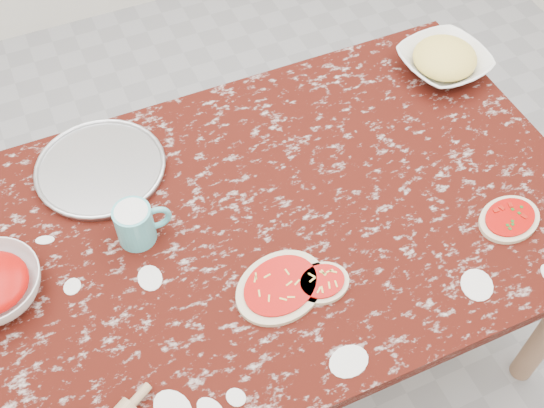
{
  "coord_description": "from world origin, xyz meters",
  "views": [
    {
      "loc": [
        -0.4,
        -0.91,
        2.12
      ],
      "look_at": [
        0.0,
        0.0,
        0.8
      ],
      "focal_mm": 44.29,
      "sensor_mm": 36.0,
      "label": 1
    }
  ],
  "objects": [
    {
      "name": "worktable",
      "position": [
        0.0,
        0.0,
        0.67
      ],
      "size": [
        1.6,
        1.0,
        0.75
      ],
      "color": "#320B06",
      "rests_on": "ground"
    },
    {
      "name": "ground",
      "position": [
        0.0,
        0.0,
        0.0
      ],
      "size": [
        4.0,
        4.0,
        0.0
      ],
      "primitive_type": "plane",
      "color": "gray"
    },
    {
      "name": "pizza_mid",
      "position": [
        0.03,
        -0.23,
        0.76
      ],
      "size": [
        0.13,
        0.11,
        0.02
      ],
      "color": "beige",
      "rests_on": "worktable"
    },
    {
      "name": "pizza_tray",
      "position": [
        -0.36,
        0.32,
        0.76
      ],
      "size": [
        0.41,
        0.41,
        0.01
      ],
      "primitive_type": "cylinder",
      "rotation": [
        0.0,
        0.0,
        0.27
      ],
      "color": "#B2B2B7",
      "rests_on": "worktable"
    },
    {
      "name": "pizza_left",
      "position": [
        -0.07,
        -0.2,
        0.76
      ],
      "size": [
        0.27,
        0.24,
        0.02
      ],
      "color": "beige",
      "rests_on": "worktable"
    },
    {
      "name": "cheese_bowl",
      "position": [
        0.69,
        0.29,
        0.78
      ],
      "size": [
        0.28,
        0.28,
        0.06
      ],
      "primitive_type": "imported",
      "rotation": [
        0.0,
        0.0,
        0.11
      ],
      "color": "white",
      "rests_on": "worktable"
    },
    {
      "name": "flour_mug",
      "position": [
        -0.32,
        0.07,
        0.81
      ],
      "size": [
        0.14,
        0.09,
        0.11
      ],
      "color": "#52B4BA",
      "rests_on": "worktable"
    },
    {
      "name": "pizza_right",
      "position": [
        0.54,
        -0.25,
        0.76
      ],
      "size": [
        0.19,
        0.16,
        0.02
      ],
      "color": "beige",
      "rests_on": "worktable"
    }
  ]
}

